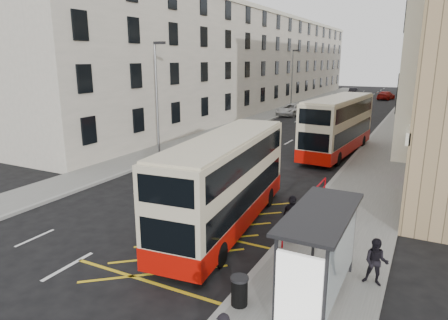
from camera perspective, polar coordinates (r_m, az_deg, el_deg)
The scene contains 20 objects.
ground at distance 16.60m, azimuth -16.13°, elevation -11.38°, with size 200.00×200.00×0.00m, color black.
pavement_right at distance 41.32m, azimuth 23.42°, elevation 3.42°, with size 4.00×120.00×0.15m, color slate.
pavement_left at distance 45.04m, azimuth 3.37°, elevation 5.38°, with size 3.00×120.00×0.15m, color slate.
kerb_right at distance 41.49m, azimuth 20.68°, elevation 3.72°, with size 0.25×120.00×0.15m, color gray.
kerb_left at distance 44.46m, azimuth 5.14°, elevation 5.23°, with size 0.25×120.00×0.15m, color gray.
road_markings at distance 57.08m, azimuth 16.60°, elevation 6.63°, with size 10.00×110.00×0.01m, color silver, non-canonical shape.
terrace_left at distance 61.08m, azimuth 4.36°, elevation 13.77°, with size 9.18×79.00×13.25m.
bus_shelter at distance 11.59m, azimuth 13.77°, elevation -11.14°, with size 1.65×4.25×2.70m.
guard_railing at distance 18.05m, azimuth 11.81°, elevation -6.02°, with size 0.06×6.56×1.01m.
street_lamp_near at distance 28.40m, azimuth -9.51°, elevation 9.26°, with size 0.93×0.18×8.00m.
street_lamp_far at distance 55.36m, azimuth 9.75°, elevation 11.61°, with size 0.93×0.18×8.00m.
double_decker_front at distance 16.68m, azimuth 0.25°, elevation -3.19°, with size 3.29×10.13×3.97m.
double_decker_rear at distance 31.13m, azimuth 15.99°, elevation 4.78°, with size 3.30×10.91×4.29m.
litter_bin at distance 11.99m, azimuth 2.22°, elevation -18.13°, with size 0.53×0.53×0.88m.
pedestrian_mid at distance 13.59m, azimuth 20.90°, elevation -13.49°, with size 0.74×0.58×1.53m, color black.
pedestrian_far at distance 15.69m, azimuth 9.66°, elevation -8.23°, with size 1.08×0.45×1.85m, color black.
white_van at distance 51.83m, azimuth 9.52°, elevation 7.10°, with size 2.36×5.13×1.42m, color silver.
car_silver at distance 71.06m, azimuth 15.78°, elevation 8.66°, with size 1.67×4.14×1.41m, color #A1A5AA.
car_dark at distance 84.00m, azimuth 17.95°, elevation 9.28°, with size 1.46×4.18×1.38m, color black.
car_red at distance 76.63m, azimuth 22.12°, elevation 8.54°, with size 2.05×5.04×1.46m, color #A0110C.
Camera 1 is at (10.61, -10.64, 7.03)m, focal length 32.00 mm.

